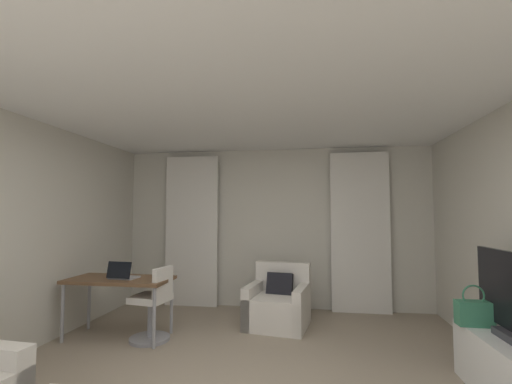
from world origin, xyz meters
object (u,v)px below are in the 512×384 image
Objects in this scene: laptop at (123,275)px; handbag_primary at (474,312)px; armchair at (278,305)px; desk at (120,283)px; desk_chair at (153,308)px.

handbag_primary is at bearing -7.91° from laptop.
laptop is at bearing 172.09° from handbag_primary.
handbag_primary is at bearing -34.71° from armchair.
handbag_primary reaches higher than armchair.
desk is at bearing 146.12° from laptop.
desk is 0.53m from desk_chair.
handbag_primary is at bearing -9.02° from desk_chair.
desk_chair is at bearing -3.47° from desk.
armchair reaches higher than desk.
handbag_primary is at bearing -8.36° from desk.
desk_chair is (0.46, -0.03, -0.27)m from desk.
handbag_primary is (3.77, -0.52, -0.14)m from laptop.
desk_chair is 2.56× the size of laptop.
handbag_primary is (3.36, -0.53, 0.24)m from desk_chair.
desk is 3.87m from handbag_primary.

